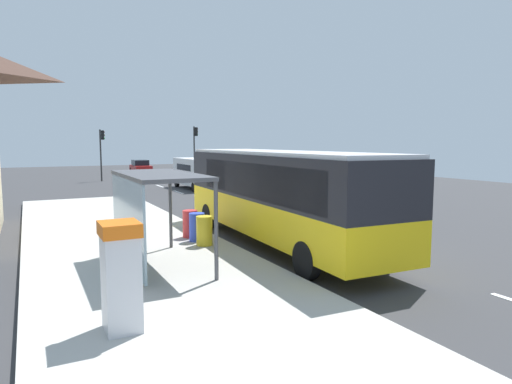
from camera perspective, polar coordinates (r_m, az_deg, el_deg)
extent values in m
cube|color=#38383A|center=(27.14, -7.18, -1.15)|extent=(56.00, 92.00, 0.04)
cube|color=beige|center=(14.00, -15.01, -7.93)|extent=(6.20, 30.00, 0.18)
cube|color=silver|center=(14.40, 15.01, -7.88)|extent=(0.16, 2.20, 0.01)
cube|color=silver|center=(18.31, 4.42, -4.65)|extent=(0.16, 2.20, 0.01)
cube|color=silver|center=(22.66, -2.24, -2.52)|extent=(0.16, 2.20, 0.01)
cube|color=silver|center=(27.23, -6.69, -1.06)|extent=(0.16, 2.20, 0.01)
cube|color=silver|center=(31.93, -9.85, -0.02)|extent=(0.16, 2.20, 0.01)
cube|color=silver|center=(36.70, -12.19, 0.74)|extent=(0.16, 2.20, 0.01)
cube|color=silver|center=(41.53, -13.99, 1.33)|extent=(0.16, 2.20, 0.01)
cube|color=yellow|center=(15.15, 2.84, -2.85)|extent=(2.93, 11.09, 1.15)
cube|color=black|center=(15.00, 2.87, 2.06)|extent=(2.93, 11.09, 1.45)
cube|color=silver|center=(14.96, 2.89, 5.03)|extent=(2.80, 10.86, 0.12)
cube|color=black|center=(19.97, -4.46, 2.91)|extent=(2.30, 0.21, 1.22)
cube|color=black|center=(14.02, -0.55, 1.48)|extent=(0.42, 8.58, 1.10)
cylinder|color=black|center=(18.34, -6.02, -3.08)|extent=(0.32, 1.01, 1.00)
cylinder|color=black|center=(19.18, 0.38, -2.63)|extent=(0.32, 1.01, 1.00)
cylinder|color=black|center=(11.57, 6.47, -8.68)|extent=(0.32, 1.01, 1.00)
cylinder|color=black|center=(12.87, 15.16, -7.33)|extent=(0.32, 1.01, 1.00)
cube|color=white|center=(34.08, -7.64, 2.63)|extent=(2.04, 5.22, 1.96)
cube|color=black|center=(34.06, -7.65, 3.19)|extent=(2.07, 3.14, 0.44)
cylinder|color=black|center=(32.63, -4.92, 0.77)|extent=(0.23, 0.68, 0.68)
cylinder|color=black|center=(31.98, -7.90, 0.62)|extent=(0.23, 0.68, 0.68)
cylinder|color=black|center=(36.34, -7.37, 1.31)|extent=(0.23, 0.68, 0.68)
cylinder|color=black|center=(35.75, -10.08, 1.18)|extent=(0.23, 0.68, 0.68)
cube|color=#A51919|center=(52.36, -14.52, 2.99)|extent=(1.95, 4.46, 0.60)
cube|color=black|center=(52.52, -14.58, 3.65)|extent=(1.66, 2.43, 0.60)
cylinder|color=black|center=(51.07, -13.29, 2.61)|extent=(0.22, 0.65, 0.64)
cylinder|color=black|center=(50.75, -15.11, 2.53)|extent=(0.22, 0.65, 0.64)
cylinder|color=black|center=(54.00, -13.96, 2.78)|extent=(0.22, 0.65, 0.64)
cylinder|color=black|center=(53.70, -15.68, 2.71)|extent=(0.22, 0.65, 0.64)
cube|color=silver|center=(8.34, -16.84, -11.09)|extent=(0.60, 0.70, 1.70)
cube|color=orange|center=(8.11, -17.06, -4.53)|extent=(0.66, 0.76, 0.24)
cube|color=black|center=(8.32, -14.78, -9.12)|extent=(0.03, 0.36, 0.44)
cylinder|color=yellow|center=(14.56, -6.62, -4.94)|extent=(0.52, 0.52, 0.95)
cylinder|color=blue|center=(15.20, -7.56, -4.47)|extent=(0.52, 0.52, 0.95)
cylinder|color=red|center=(15.86, -8.41, -4.03)|extent=(0.52, 0.52, 0.95)
cylinder|color=#2D2D2D|center=(44.03, -7.89, 5.01)|extent=(0.14, 0.14, 5.04)
cube|color=black|center=(44.11, -7.66, 7.65)|extent=(0.24, 0.28, 0.84)
sphere|color=#360606|center=(44.16, -7.52, 8.01)|extent=(0.16, 0.16, 0.16)
sphere|color=#3C2C03|center=(44.15, -7.51, 7.65)|extent=(0.16, 0.16, 0.16)
sphere|color=green|center=(44.14, -7.51, 7.28)|extent=(0.16, 0.16, 0.16)
cylinder|color=#2D2D2D|center=(42.77, -19.22, 4.43)|extent=(0.14, 0.14, 4.66)
cube|color=black|center=(42.79, -19.01, 6.89)|extent=(0.24, 0.28, 0.84)
sphere|color=#360606|center=(42.81, -18.87, 7.27)|extent=(0.16, 0.16, 0.16)
sphere|color=#3C2C03|center=(42.81, -18.85, 6.90)|extent=(0.16, 0.16, 0.16)
sphere|color=green|center=(42.80, -18.84, 6.52)|extent=(0.16, 0.16, 0.16)
cube|color=#4C4C51|center=(12.10, -12.32, 2.12)|extent=(1.80, 4.00, 0.10)
cube|color=#8CA5B2|center=(12.06, -16.09, -3.75)|extent=(0.06, 3.80, 2.30)
cylinder|color=#4C4C51|center=(10.74, -5.12, -4.91)|extent=(0.10, 0.10, 2.44)
cylinder|color=#4C4C51|center=(14.28, -10.88, -2.19)|extent=(0.10, 0.10, 2.44)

